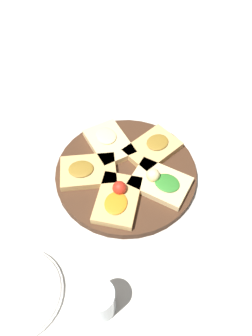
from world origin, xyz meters
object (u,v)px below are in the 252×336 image
Objects in this scene: serving_board at (126,173)px; water_glass at (100,301)px; napkin_stack at (167,98)px; plate_right at (17,293)px.

water_glass is (0.11, 0.34, 0.04)m from serving_board.
water_glass is 0.70m from napkin_stack.
serving_board is at bearing 57.05° from napkin_stack.
napkin_stack is (-0.48, -0.58, -0.00)m from plate_right.
plate_right is 1.56× the size of napkin_stack.
serving_board is 2.97× the size of napkin_stack.
water_glass is 0.74× the size of napkin_stack.
serving_board is 0.41m from plate_right.
water_glass is at bearing 72.14° from serving_board.
napkin_stack is (-0.30, -0.64, -0.04)m from water_glass.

